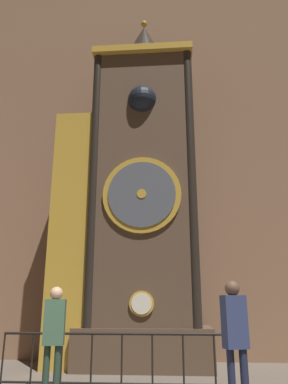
{
  "coord_description": "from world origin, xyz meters",
  "views": [
    {
      "loc": [
        1.25,
        -4.61,
        1.52
      ],
      "look_at": [
        0.49,
        5.19,
        4.45
      ],
      "focal_mm": 35.0,
      "sensor_mm": 36.0,
      "label": 1
    }
  ],
  "objects": [
    {
      "name": "railing_fence",
      "position": [
        0.22,
        3.15,
        0.54
      ],
      "size": [
        4.77,
        0.05,
        0.97
      ],
      "color": "black",
      "rests_on": "ground_plane"
    },
    {
      "name": "cathedral_back_wall",
      "position": [
        -0.09,
        6.59,
        7.33
      ],
      "size": [
        24.0,
        0.32,
        14.69
      ],
      "color": "#846047",
      "rests_on": "ground_plane"
    },
    {
      "name": "visitor_near",
      "position": [
        -0.76,
        1.89,
        1.09
      ],
      "size": [
        0.37,
        0.27,
        1.79
      ],
      "rotation": [
        0.0,
        0.0,
        0.17
      ],
      "color": "#213427",
      "rests_on": "ground_plane"
    },
    {
      "name": "visitor_far",
      "position": [
        2.14,
        1.37,
        1.12
      ],
      "size": [
        0.39,
        0.31,
        1.85
      ],
      "rotation": [
        0.0,
        0.0,
        0.31
      ],
      "color": "#1B213A",
      "rests_on": "ground_plane"
    },
    {
      "name": "clock_tower",
      "position": [
        0.15,
        5.16,
        4.26
      ],
      "size": [
        4.07,
        1.83,
        10.1
      ],
      "color": "brown",
      "rests_on": "ground_plane"
    }
  ]
}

